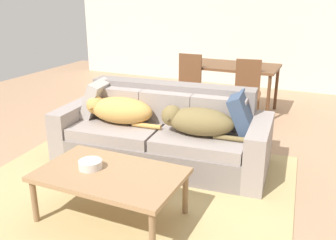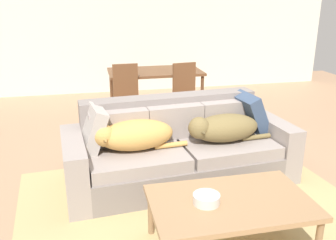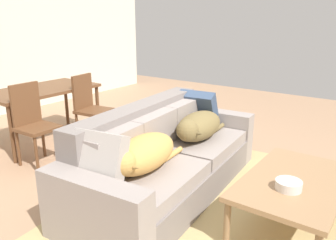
# 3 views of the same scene
# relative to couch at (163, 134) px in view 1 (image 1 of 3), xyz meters

# --- Properties ---
(ground_plane) EXTENTS (10.00, 10.00, 0.00)m
(ground_plane) POSITION_rel_couch_xyz_m (0.14, -0.01, -0.32)
(ground_plane) COLOR tan
(back_partition) EXTENTS (8.00, 0.12, 2.70)m
(back_partition) POSITION_rel_couch_xyz_m (0.14, 3.99, 1.03)
(back_partition) COLOR beige
(back_partition) RESTS_ON ground
(area_rug) EXTENTS (3.33, 3.29, 0.01)m
(area_rug) POSITION_rel_couch_xyz_m (0.01, -0.96, -0.31)
(area_rug) COLOR tan
(area_rug) RESTS_ON ground
(couch) EXTENTS (2.41, 1.14, 0.84)m
(couch) POSITION_rel_couch_xyz_m (0.00, 0.00, 0.00)
(couch) COLOR gray
(couch) RESTS_ON ground
(dog_on_left_cushion) EXTENTS (0.92, 0.44, 0.29)m
(dog_on_left_cushion) POSITION_rel_couch_xyz_m (-0.49, -0.14, 0.26)
(dog_on_left_cushion) COLOR tan
(dog_on_left_cushion) RESTS_ON couch
(dog_on_right_cushion) EXTENTS (0.90, 0.43, 0.29)m
(dog_on_right_cushion) POSITION_rel_couch_xyz_m (0.44, -0.12, 0.26)
(dog_on_right_cushion) COLOR brown
(dog_on_right_cushion) RESTS_ON couch
(throw_pillow_by_left_arm) EXTENTS (0.33, 0.47, 0.46)m
(throw_pillow_by_left_arm) POSITION_rel_couch_xyz_m (-0.87, -0.02, 0.31)
(throw_pillow_by_left_arm) COLOR #ACA49C
(throw_pillow_by_left_arm) RESTS_ON couch
(throw_pillow_by_right_arm) EXTENTS (0.35, 0.47, 0.46)m
(throw_pillow_by_right_arm) POSITION_rel_couch_xyz_m (0.86, 0.13, 0.31)
(throw_pillow_by_right_arm) COLOR #374965
(throw_pillow_by_right_arm) RESTS_ON couch
(coffee_table) EXTENTS (1.19, 0.73, 0.43)m
(coffee_table) POSITION_rel_couch_xyz_m (0.10, -1.24, 0.07)
(coffee_table) COLOR #A47B54
(coffee_table) RESTS_ON ground
(bowl_on_coffee_table) EXTENTS (0.20, 0.20, 0.07)m
(bowl_on_coffee_table) POSITION_rel_couch_xyz_m (-0.09, -1.24, 0.15)
(bowl_on_coffee_table) COLOR silver
(bowl_on_coffee_table) RESTS_ON coffee_table
(dining_table) EXTENTS (1.45, 0.82, 0.75)m
(dining_table) POSITION_rel_couch_xyz_m (0.16, 2.18, 0.36)
(dining_table) COLOR brown
(dining_table) RESTS_ON ground
(dining_chair_near_left) EXTENTS (0.41, 0.41, 0.95)m
(dining_chair_near_left) POSITION_rel_couch_xyz_m (-0.35, 1.62, 0.20)
(dining_chair_near_left) COLOR brown
(dining_chair_near_left) RESTS_ON ground
(dining_chair_near_right) EXTENTS (0.45, 0.45, 0.92)m
(dining_chair_near_right) POSITION_rel_couch_xyz_m (0.54, 1.66, 0.19)
(dining_chair_near_right) COLOR brown
(dining_chair_near_right) RESTS_ON ground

